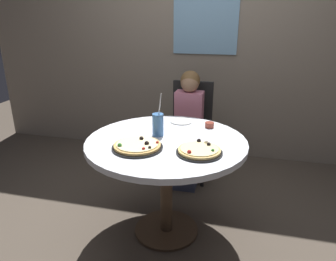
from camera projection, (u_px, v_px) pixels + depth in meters
ground_plane at (166, 230)px, 2.39m from camera, size 8.00×8.00×0.00m
wall_with_window at (203, 26)px, 3.36m from camera, size 5.20×0.14×2.90m
dining_table at (166, 154)px, 2.17m from camera, size 1.11×1.11×0.75m
chair_wooden at (191, 124)px, 3.11m from camera, size 0.40×0.40×0.95m
diner_child at (187, 135)px, 2.96m from camera, size 0.26×0.41×1.08m
pizza_veggie at (137, 146)px, 1.99m from camera, size 0.33×0.33×0.05m
pizza_cheese at (199, 151)px, 1.92m from camera, size 0.29×0.29×0.05m
soda_cup at (158, 125)px, 2.18m from camera, size 0.08×0.08×0.31m
sauce_bowl at (209, 125)px, 2.36m from camera, size 0.07×0.07×0.04m
plate_small at (181, 121)px, 2.49m from camera, size 0.18×0.18×0.01m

